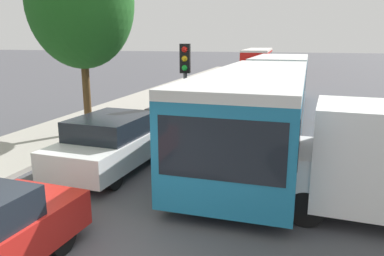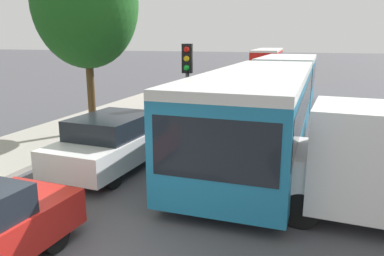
{
  "view_description": "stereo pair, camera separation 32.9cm",
  "coord_description": "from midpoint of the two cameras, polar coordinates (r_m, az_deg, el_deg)",
  "views": [
    {
      "loc": [
        2.95,
        -4.16,
        3.55
      ],
      "look_at": [
        0.2,
        5.27,
        1.2
      ],
      "focal_mm": 35.0,
      "sensor_mm": 36.0,
      "label": 1
    },
    {
      "loc": [
        3.26,
        -4.06,
        3.55
      ],
      "look_at": [
        0.2,
        5.27,
        1.2
      ],
      "focal_mm": 35.0,
      "sensor_mm": 36.0,
      "label": 2
    }
  ],
  "objects": [
    {
      "name": "kerb_strip_left",
      "position": [
        24.67,
        -4.75,
        5.29
      ],
      "size": [
        3.2,
        47.37,
        0.14
      ],
      "primitive_type": "cube",
      "color": "#9E998E",
      "rests_on": "ground"
    },
    {
      "name": "traffic_light",
      "position": [
        11.85,
        -1.86,
        8.36
      ],
      "size": [
        0.36,
        0.38,
        3.4
      ],
      "rotation": [
        0.0,
        0.0,
        -1.4
      ],
      "color": "#56595E",
      "rests_on": "ground"
    },
    {
      "name": "queued_car_white",
      "position": [
        10.63,
        -12.68,
        -2.08
      ],
      "size": [
        2.1,
        4.43,
        1.5
      ],
      "rotation": [
        0.0,
        0.0,
        1.51
      ],
      "color": "white",
      "rests_on": "ground"
    },
    {
      "name": "articulated_bus",
      "position": [
        15.22,
        11.15,
        5.56
      ],
      "size": [
        2.96,
        17.86,
        2.65
      ],
      "rotation": [
        0.0,
        0.0,
        -1.59
      ],
      "color": "teal",
      "rests_on": "ground"
    },
    {
      "name": "tree_left_mid",
      "position": [
        14.3,
        -17.27,
        17.85
      ],
      "size": [
        3.71,
        3.71,
        7.11
      ],
      "color": "#51381E",
      "rests_on": "ground"
    },
    {
      "name": "queued_car_black",
      "position": [
        15.92,
        -1.67,
        3.25
      ],
      "size": [
        2.01,
        4.25,
        1.44
      ],
      "rotation": [
        0.0,
        0.0,
        1.51
      ],
      "color": "black",
      "rests_on": "ground"
    },
    {
      "name": "queued_car_navy",
      "position": [
        21.2,
        3.63,
        5.86
      ],
      "size": [
        2.09,
        4.42,
        1.5
      ],
      "rotation": [
        0.0,
        0.0,
        1.51
      ],
      "color": "navy",
      "rests_on": "ground"
    },
    {
      "name": "queued_car_blue",
      "position": [
        26.66,
        5.32,
        7.31
      ],
      "size": [
        1.99,
        4.21,
        1.43
      ],
      "rotation": [
        0.0,
        0.0,
        1.51
      ],
      "color": "#284799",
      "rests_on": "ground"
    },
    {
      "name": "city_bus_rear",
      "position": [
        41.82,
        9.77,
        10.35
      ],
      "size": [
        2.99,
        11.61,
        2.48
      ],
      "rotation": [
        0.0,
        0.0,
        1.61
      ],
      "color": "red",
      "rests_on": "ground"
    }
  ]
}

